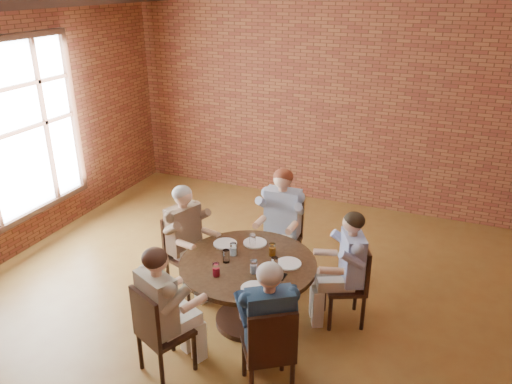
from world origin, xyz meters
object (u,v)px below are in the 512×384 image
at_px(diner_b, 281,223).
at_px(diner_c, 187,240).
at_px(dining_table, 248,280).
at_px(chair_a, 352,280).
at_px(diner_e, 268,328).
at_px(chair_b, 283,232).
at_px(chair_d, 157,329).
at_px(diner_a, 346,269).
at_px(diner_d, 164,311).
at_px(chair_e, 270,349).
at_px(chair_c, 183,249).
at_px(smartphone, 282,277).

relative_size(diner_b, diner_c, 1.04).
distance_m(dining_table, chair_a, 1.11).
height_order(diner_b, diner_e, diner_b).
bearing_deg(chair_b, dining_table, -90.00).
relative_size(dining_table, chair_a, 1.56).
height_order(dining_table, chair_d, chair_d).
relative_size(diner_a, diner_b, 0.94).
xyz_separation_m(diner_c, diner_d, (0.48, -1.26, 0.00)).
relative_size(diner_b, chair_d, 1.47).
distance_m(diner_b, diner_e, 1.96).
height_order(diner_d, chair_e, diner_d).
height_order(chair_b, diner_c, diner_c).
relative_size(diner_c, chair_e, 1.41).
xyz_separation_m(chair_c, chair_d, (0.52, -1.37, 0.00)).
bearing_deg(diner_d, smartphone, -111.89).
distance_m(diner_a, chair_b, 1.22).
distance_m(chair_a, diner_e, 1.36).
height_order(chair_a, chair_d, chair_d).
height_order(diner_b, diner_d, diner_b).
bearing_deg(diner_c, diner_d, -140.06).
relative_size(chair_d, smartphone, 7.19).
bearing_deg(diner_d, diner_b, -76.98).
xyz_separation_m(chair_a, chair_b, (-1.03, 0.71, 0.02)).
xyz_separation_m(diner_b, chair_c, (-0.95, -0.74, -0.18)).
height_order(chair_b, diner_d, diner_d).
bearing_deg(smartphone, diner_a, 48.88).
height_order(dining_table, diner_c, diner_c).
height_order(chair_d, smartphone, chair_d).
xyz_separation_m(chair_b, diner_b, (0.00, -0.09, 0.17)).
bearing_deg(dining_table, diner_b, 91.45).
bearing_deg(diner_d, chair_e, -151.51).
distance_m(dining_table, diner_c, 0.96).
xyz_separation_m(chair_a, diner_c, (-1.90, -0.15, 0.16)).
xyz_separation_m(chair_a, chair_d, (-1.46, -1.49, 0.01)).
bearing_deg(diner_b, diner_c, -140.22).
height_order(chair_a, chair_c, chair_c).
bearing_deg(diner_a, diner_d, -69.30).
bearing_deg(chair_b, chair_d, -102.49).
height_order(diner_a, chair_d, diner_a).
xyz_separation_m(chair_c, diner_d, (0.56, -1.29, 0.16)).
height_order(chair_a, diner_c, diner_c).
relative_size(diner_b, diner_d, 1.04).
bearing_deg(dining_table, chair_b, 91.45).
distance_m(diner_a, diner_e, 1.29).
distance_m(diner_a, chair_c, 1.92).
relative_size(dining_table, diner_b, 1.03).
relative_size(chair_a, diner_b, 0.66).
distance_m(chair_d, smartphone, 1.28).
xyz_separation_m(diner_d, chair_e, (1.00, 0.08, -0.16)).
xyz_separation_m(chair_b, chair_c, (-0.95, -0.83, -0.01)).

